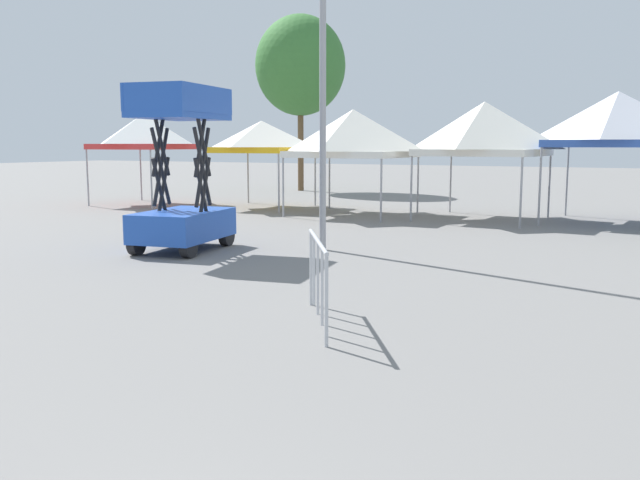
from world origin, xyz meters
The scene contains 9 objects.
canopy_tent_right_of_center centered at (-15.10, 18.65, 2.71)m, with size 3.19×3.19×3.36m.
canopy_tent_far_left centered at (-10.57, 19.65, 2.50)m, with size 3.16×3.16×3.06m.
canopy_tent_center centered at (-6.64, 18.85, 2.58)m, with size 3.47×3.47×3.33m.
canopy_tent_behind_left centered at (-2.64, 19.43, 2.69)m, with size 3.54×3.54×3.48m.
canopy_tent_behind_right centered at (0.92, 20.02, 2.92)m, with size 3.64×3.64×3.69m.
scissor_lift centered at (-6.66, 10.49, 1.08)m, with size 1.78×2.51×3.42m.
light_pole_near_lift centered at (-4.08, 11.93, 4.39)m, with size 0.36×0.36×7.68m.
tree_behind_tents_left centered at (-13.77, 28.06, 5.95)m, with size 4.30×4.30×8.33m.
crowd_barrier_near_person centered at (-1.32, 6.56, 0.75)m, with size 1.20×1.78×1.08m.
Camera 1 is at (2.60, -0.75, 2.23)m, focal length 38.10 mm.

